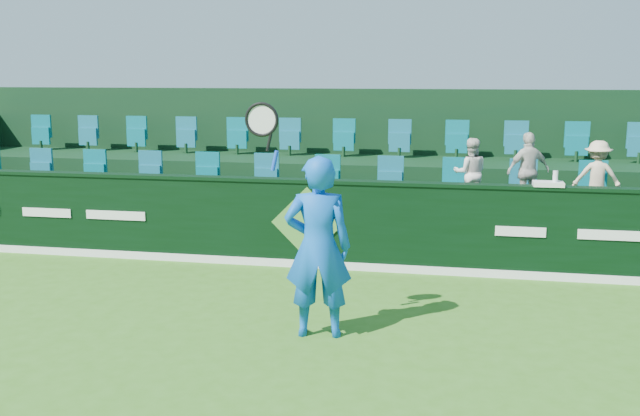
% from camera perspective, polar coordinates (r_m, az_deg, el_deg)
% --- Properties ---
extents(ground, '(60.00, 60.00, 0.00)m').
position_cam_1_polar(ground, '(7.32, -7.48, -12.89)').
color(ground, '#356C19').
rests_on(ground, ground).
extents(sponsor_hoarding, '(16.00, 0.25, 1.35)m').
position_cam_1_polar(sponsor_hoarding, '(10.80, -0.91, -1.23)').
color(sponsor_hoarding, black).
rests_on(sponsor_hoarding, ground).
extents(stand_tier_front, '(16.00, 2.00, 0.80)m').
position_cam_1_polar(stand_tier_front, '(11.92, 0.17, -1.43)').
color(stand_tier_front, black).
rests_on(stand_tier_front, ground).
extents(stand_tier_back, '(16.00, 1.80, 1.30)m').
position_cam_1_polar(stand_tier_back, '(13.71, 1.65, 1.25)').
color(stand_tier_back, black).
rests_on(stand_tier_back, ground).
extents(stand_rear, '(16.00, 4.10, 2.60)m').
position_cam_1_polar(stand_rear, '(14.06, 1.95, 3.82)').
color(stand_rear, black).
rests_on(stand_rear, ground).
extents(seat_row_front, '(13.50, 0.50, 0.60)m').
position_cam_1_polar(seat_row_front, '(12.18, 0.52, 2.18)').
color(seat_row_front, '#066470').
rests_on(seat_row_front, stand_tier_front).
extents(seat_row_back, '(13.50, 0.50, 0.60)m').
position_cam_1_polar(seat_row_back, '(13.88, 1.87, 5.32)').
color(seat_row_back, '#066470').
rests_on(seat_row_back, stand_tier_back).
extents(tennis_player, '(1.23, 0.60, 2.65)m').
position_cam_1_polar(tennis_player, '(7.90, -0.20, -3.08)').
color(tennis_player, blue).
rests_on(tennis_player, ground).
extents(spectator_left, '(0.57, 0.47, 1.11)m').
position_cam_1_polar(spectator_left, '(11.57, 11.94, 2.77)').
color(spectator_left, silver).
rests_on(spectator_left, stand_tier_front).
extents(spectator_middle, '(0.77, 0.57, 1.21)m').
position_cam_1_polar(spectator_middle, '(11.62, 16.32, 2.86)').
color(spectator_middle, beige).
rests_on(spectator_middle, stand_tier_front).
extents(spectator_right, '(0.74, 0.47, 1.10)m').
position_cam_1_polar(spectator_right, '(11.77, 21.28, 2.37)').
color(spectator_right, beige).
rests_on(spectator_right, stand_tier_front).
extents(towel, '(0.42, 0.27, 0.06)m').
position_cam_1_polar(towel, '(10.54, 17.79, 1.85)').
color(towel, silver).
rests_on(towel, sponsor_hoarding).
extents(drinks_bottle, '(0.07, 0.07, 0.22)m').
position_cam_1_polar(drinks_bottle, '(10.54, 18.30, 2.26)').
color(drinks_bottle, silver).
rests_on(drinks_bottle, sponsor_hoarding).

